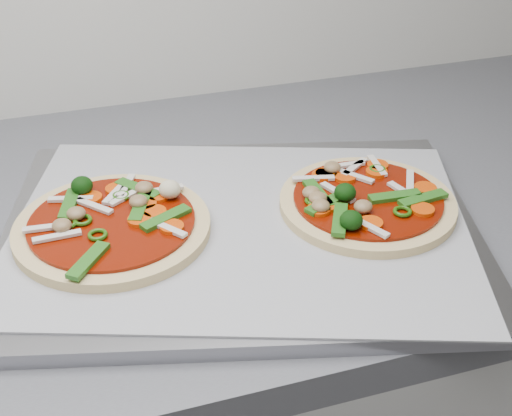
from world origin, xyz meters
name	(u,v)px	position (x,y,z in m)	size (l,w,h in m)	color
countertop	(339,192)	(0.00, 1.30, 0.88)	(3.60, 0.60, 0.04)	#5A5B61
baking_tray	(241,231)	(-0.15, 1.22, 0.91)	(0.50, 0.37, 0.02)	gray
parchment	(241,224)	(-0.15, 1.22, 0.92)	(0.48, 0.35, 0.00)	#A0A0A5
pizza_left	(113,223)	(-0.28, 1.24, 0.93)	(0.28, 0.28, 0.03)	#D7BD79
pizza_right	(364,201)	(-0.01, 1.20, 0.93)	(0.24, 0.24, 0.03)	#D7BD79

